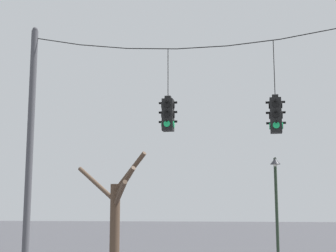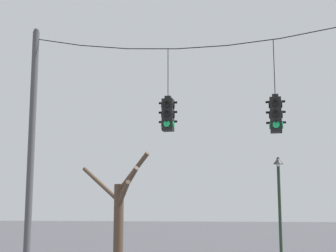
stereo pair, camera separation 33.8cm
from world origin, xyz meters
TOP-DOWN VIEW (x-y plane):
  - utility_pole_left at (-5.65, -0.41)m, footprint 0.22×0.22m
  - span_wire at (-0.00, -0.41)m, footprint 11.31×0.03m
  - traffic_light_near_left_pole at (-1.08, -0.41)m, footprint 0.58×0.58m
  - traffic_light_near_right_pole at (2.20, -0.41)m, footprint 0.58×0.58m
  - street_lamp at (2.23, 4.90)m, footprint 0.40×0.70m
  - bare_tree at (-4.78, 6.43)m, footprint 4.02×3.47m

SIDE VIEW (x-z plane):
  - bare_tree at x=-4.78m, z-range -0.03..4.79m
  - street_lamp at x=2.23m, z-range 0.84..5.21m
  - utility_pole_left at x=-5.65m, z-range -0.01..8.39m
  - traffic_light_near_right_pole at x=2.20m, z-range 3.68..6.56m
  - traffic_light_near_left_pole at x=-1.08m, z-range 3.92..6.56m
  - span_wire at x=0.00m, z-range 7.22..7.92m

